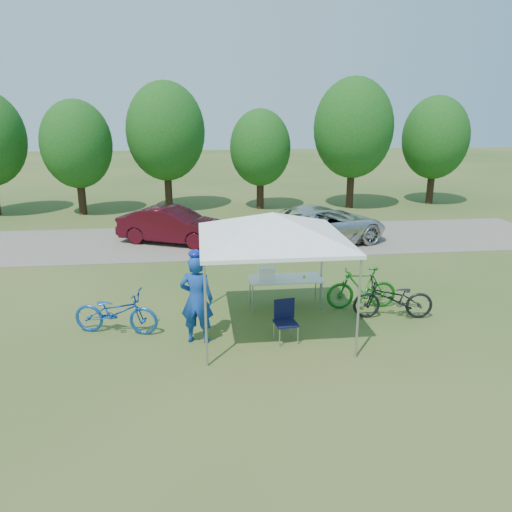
# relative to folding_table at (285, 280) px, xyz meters

# --- Properties ---
(ground) EXTENTS (100.00, 100.00, 0.00)m
(ground) POSITION_rel_folding_table_xyz_m (-0.55, -1.36, -0.71)
(ground) COLOR #2D5119
(ground) RESTS_ON ground
(gravel_strip) EXTENTS (24.00, 5.00, 0.02)m
(gravel_strip) POSITION_rel_folding_table_xyz_m (-0.55, 6.64, -0.70)
(gravel_strip) COLOR gray
(gravel_strip) RESTS_ON ground
(canopy) EXTENTS (4.53, 4.53, 3.00)m
(canopy) POSITION_rel_folding_table_xyz_m (-0.55, -1.36, 1.94)
(canopy) COLOR #A5A5AA
(canopy) RESTS_ON ground
(treeline) EXTENTS (24.89, 4.28, 6.30)m
(treeline) POSITION_rel_folding_table_xyz_m (-0.84, 12.69, 2.82)
(treeline) COLOR #382314
(treeline) RESTS_ON ground
(folding_table) EXTENTS (1.83, 0.76, 0.75)m
(folding_table) POSITION_rel_folding_table_xyz_m (0.00, 0.00, 0.00)
(folding_table) COLOR white
(folding_table) RESTS_ON ground
(folding_chair) EXTENTS (0.53, 0.54, 0.90)m
(folding_chair) POSITION_rel_folding_table_xyz_m (-0.33, -1.89, -0.18)
(folding_chair) COLOR black
(folding_chair) RESTS_ON ground
(cooler) EXTENTS (0.41, 0.28, 0.30)m
(cooler) POSITION_rel_folding_table_xyz_m (-0.48, -0.00, 0.20)
(cooler) COLOR white
(cooler) RESTS_ON folding_table
(ice_cream_cup) EXTENTS (0.08, 0.08, 0.06)m
(ice_cream_cup) POSITION_rel_folding_table_xyz_m (0.47, -0.05, 0.07)
(ice_cream_cup) COLOR gold
(ice_cream_cup) RESTS_ON folding_table
(cyclist) EXTENTS (0.80, 0.61, 1.95)m
(cyclist) POSITION_rel_folding_table_xyz_m (-2.22, -1.76, 0.26)
(cyclist) COLOR #123A99
(cyclist) RESTS_ON ground
(bike_blue) EXTENTS (2.02, 1.09, 1.01)m
(bike_blue) POSITION_rel_folding_table_xyz_m (-4.02, -1.11, -0.21)
(bike_blue) COLOR #134BA7
(bike_blue) RESTS_ON ground
(bike_green) EXTENTS (1.78, 0.55, 1.06)m
(bike_green) POSITION_rel_folding_table_xyz_m (1.88, -0.34, -0.18)
(bike_green) COLOR #166417
(bike_green) RESTS_ON ground
(bike_dark) EXTENTS (1.97, 0.90, 1.00)m
(bike_dark) POSITION_rel_folding_table_xyz_m (2.43, -1.05, -0.21)
(bike_dark) COLOR black
(bike_dark) RESTS_ON ground
(minivan) EXTENTS (5.65, 4.18, 1.43)m
(minivan) POSITION_rel_folding_table_xyz_m (2.30, 5.73, 0.02)
(minivan) COLOR silver
(minivan) RESTS_ON gravel_strip
(sedan) EXTENTS (4.27, 2.95, 1.33)m
(sedan) POSITION_rel_folding_table_xyz_m (-3.08, 6.54, -0.02)
(sedan) COLOR #420B14
(sedan) RESTS_ON gravel_strip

